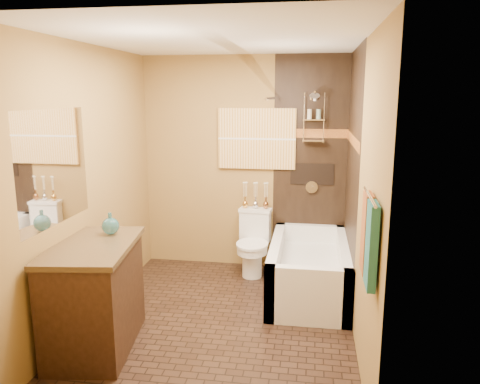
% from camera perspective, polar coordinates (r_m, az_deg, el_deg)
% --- Properties ---
extents(floor, '(3.00, 3.00, 0.00)m').
position_cam_1_polar(floor, '(4.50, -2.41, -15.40)').
color(floor, black).
rests_on(floor, ground).
extents(wall_left, '(0.02, 3.00, 2.50)m').
position_cam_1_polar(wall_left, '(4.47, -17.82, 0.85)').
color(wall_left, olive).
rests_on(wall_left, floor).
extents(wall_right, '(0.02, 3.00, 2.50)m').
position_cam_1_polar(wall_right, '(4.02, 14.44, -0.14)').
color(wall_right, olive).
rests_on(wall_right, floor).
extents(wall_back, '(2.40, 0.02, 2.50)m').
position_cam_1_polar(wall_back, '(5.54, 0.50, 3.46)').
color(wall_back, olive).
rests_on(wall_back, floor).
extents(wall_front, '(2.40, 0.02, 2.50)m').
position_cam_1_polar(wall_front, '(2.67, -8.95, -5.96)').
color(wall_front, olive).
rests_on(wall_front, floor).
extents(ceiling, '(3.00, 3.00, 0.00)m').
position_cam_1_polar(ceiling, '(4.02, -2.74, 18.13)').
color(ceiling, silver).
rests_on(ceiling, wall_back).
extents(alcove_tile_back, '(0.85, 0.01, 2.50)m').
position_cam_1_polar(alcove_tile_back, '(5.47, 8.56, 3.22)').
color(alcove_tile_back, black).
rests_on(alcove_tile_back, wall_back).
extents(alcove_tile_right, '(0.01, 1.50, 2.50)m').
position_cam_1_polar(alcove_tile_right, '(4.75, 13.47, 1.73)').
color(alcove_tile_right, black).
rests_on(alcove_tile_right, wall_right).
extents(mosaic_band_back, '(0.85, 0.01, 0.10)m').
position_cam_1_polar(mosaic_band_back, '(5.41, 8.68, 7.08)').
color(mosaic_band_back, brown).
rests_on(mosaic_band_back, alcove_tile_back).
extents(mosaic_band_right, '(0.01, 1.50, 0.10)m').
position_cam_1_polar(mosaic_band_right, '(4.70, 13.56, 6.17)').
color(mosaic_band_right, brown).
rests_on(mosaic_band_right, alcove_tile_right).
extents(alcove_niche, '(0.50, 0.01, 0.25)m').
position_cam_1_polar(alcove_niche, '(5.48, 8.79, 2.17)').
color(alcove_niche, black).
rests_on(alcove_niche, alcove_tile_back).
extents(shower_fixtures, '(0.24, 0.33, 1.16)m').
position_cam_1_polar(shower_fixtures, '(5.31, 8.96, 7.47)').
color(shower_fixtures, silver).
rests_on(shower_fixtures, floor).
extents(curtain_rod, '(0.03, 1.55, 0.03)m').
position_cam_1_polar(curtain_rod, '(4.69, 4.10, 11.35)').
color(curtain_rod, silver).
rests_on(curtain_rod, wall_back).
extents(towel_bar, '(0.02, 0.55, 0.02)m').
position_cam_1_polar(towel_bar, '(2.95, 15.55, -0.52)').
color(towel_bar, silver).
rests_on(towel_bar, wall_right).
extents(towel_teal, '(0.05, 0.22, 0.52)m').
position_cam_1_polar(towel_teal, '(2.90, 15.74, -6.29)').
color(towel_teal, '#1E645D').
rests_on(towel_teal, towel_bar).
extents(towel_rust, '(0.05, 0.22, 0.52)m').
position_cam_1_polar(towel_rust, '(3.15, 15.19, -4.83)').
color(towel_rust, brown).
rests_on(towel_rust, towel_bar).
extents(sunset_painting, '(0.90, 0.04, 0.70)m').
position_cam_1_polar(sunset_painting, '(5.46, 2.06, 6.50)').
color(sunset_painting, '#C58A2E').
rests_on(sunset_painting, wall_back).
extents(vanity_mirror, '(0.01, 1.00, 0.90)m').
position_cam_1_polar(vanity_mirror, '(3.92, -21.72, 2.79)').
color(vanity_mirror, white).
rests_on(vanity_mirror, wall_left).
extents(bathtub, '(0.80, 1.50, 0.55)m').
position_cam_1_polar(bathtub, '(5.02, 8.41, -9.77)').
color(bathtub, white).
rests_on(bathtub, floor).
extents(toilet, '(0.39, 0.57, 0.74)m').
position_cam_1_polar(toilet, '(5.45, 1.65, -6.16)').
color(toilet, white).
rests_on(toilet, floor).
extents(vanity, '(0.75, 1.08, 0.89)m').
position_cam_1_polar(vanity, '(4.08, -17.30, -11.99)').
color(vanity, black).
rests_on(vanity, floor).
extents(teal_bottle, '(0.19, 0.19, 0.23)m').
position_cam_1_polar(teal_bottle, '(4.11, -15.53, -3.75)').
color(teal_bottle, '#226167').
rests_on(teal_bottle, vanity).
extents(bud_vases, '(0.31, 0.07, 0.31)m').
position_cam_1_polar(bud_vases, '(5.47, 1.91, -0.33)').
color(bud_vases, gold).
rests_on(bud_vases, toilet).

